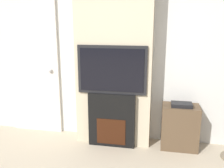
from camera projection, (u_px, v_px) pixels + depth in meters
wall_back at (116, 47)px, 3.54m from camera, size 6.00×0.06×2.70m
chimney_breast at (114, 48)px, 3.37m from camera, size 1.04×0.30×2.70m
fireplace at (112, 120)px, 3.47m from camera, size 0.65×0.15×0.76m
television at (112, 70)px, 3.29m from camera, size 0.93×0.07×0.65m
media_stand at (180, 126)px, 3.41m from camera, size 0.49×0.32×0.66m
entry_door at (34, 67)px, 3.80m from camera, size 0.80×0.09×2.07m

